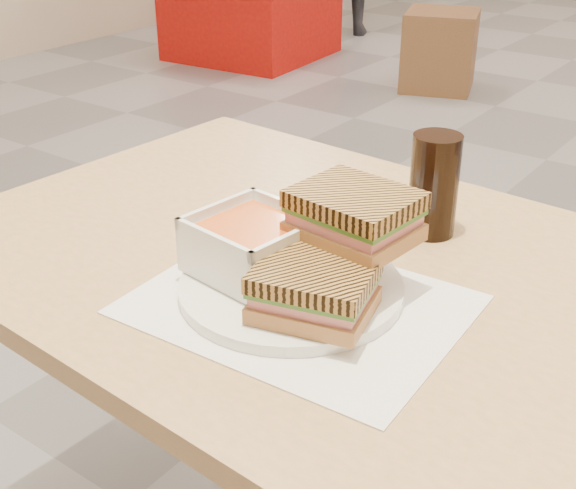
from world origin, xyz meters
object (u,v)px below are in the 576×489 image
Objects in this scene: plate at (291,288)px; soup_bowl at (253,246)px; panini_lower at (314,290)px; bg_chair_0l at (294,9)px; bg_chair_0r at (440,50)px; cola_glass at (434,185)px; main_table at (374,357)px.

plate is 1.85× the size of soup_bowl.
bg_chair_0l is at bearing 126.16° from panini_lower.
soup_bowl is 0.29× the size of bg_chair_0r.
plate is at bearing -54.15° from bg_chair_0l.
bg_chair_0l is at bearing 125.28° from soup_bowl.
soup_bowl reaches higher than plate.
bg_chair_0l is at bearing 128.28° from cola_glass.
plate is 0.54× the size of bg_chair_0r.
plate is 0.08m from panini_lower.
soup_bowl is 3.68m from bg_chair_0r.
bg_chair_0r is at bearing 114.43° from main_table.
main_table is 0.17m from plate.
panini_lower reaches higher than bg_chair_0r.
soup_bowl is 0.27m from cola_glass.
main_table reaches higher than bg_chair_0r.
main_table is 2.53× the size of bg_chair_0r.
panini_lower is 0.30× the size of bg_chair_0r.
soup_bowl is at bearing -114.21° from cola_glass.
plate is at bearing 1.12° from soup_bowl.
cola_glass is (-0.00, 0.29, 0.03)m from panini_lower.
panini_lower is (0.06, -0.04, 0.04)m from plate.
panini_lower is 4.77m from bg_chair_0l.
cola_glass is 3.51m from bg_chair_0r.
cola_glass is at bearing 65.79° from soup_bowl.
soup_bowl is at bearing -143.43° from main_table.
soup_bowl is 0.30× the size of bg_chair_0l.
main_table is 4.65m from bg_chair_0l.
cola_glass is (-0.01, 0.16, 0.18)m from main_table.
cola_glass reaches higher than plate.
soup_bowl is at bearing -67.93° from bg_chair_0r.
cola_glass is at bearing 94.09° from main_table.
soup_bowl reaches higher than bg_chair_0l.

